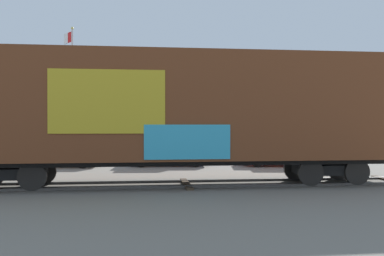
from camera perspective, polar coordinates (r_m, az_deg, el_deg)
The scene contains 8 objects.
ground_plane at distance 14.73m, azimuth 3.40°, elevation -7.85°, with size 260.00×260.00×0.00m, color slate.
track at distance 14.56m, azimuth -8.96°, elevation -7.80°, with size 60.02×3.61×0.08m.
freight_car at distance 14.44m, azimuth -2.36°, elevation 2.65°, with size 16.29×3.47×4.80m.
flagpole at distance 26.73m, azimuth -16.43°, elevation 6.54°, with size 0.80×1.04×8.19m.
hillside at distance 79.18m, azimuth -3.51°, elevation 2.30°, with size 142.04×37.99×13.62m.
parked_car_silver at distance 21.93m, azimuth -18.45°, elevation -2.81°, with size 4.59×2.03×1.80m.
parked_car_blue at distance 21.42m, azimuth -3.46°, elevation -3.00°, with size 4.08×2.01×1.67m.
parked_car_red at distance 21.92m, azimuth 12.69°, elevation -3.07°, with size 4.69×2.35×1.56m.
Camera 1 is at (-2.13, -14.42, 2.12)m, focal length 38.40 mm.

